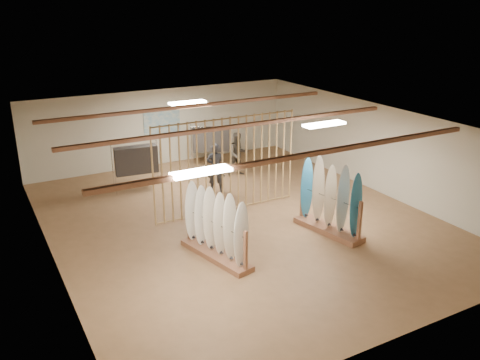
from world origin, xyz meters
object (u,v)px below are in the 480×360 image
rack_right (329,209)px  clothing_rack_a (136,160)px  rack_left (216,234)px  shopper_b (238,151)px  clothing_rack_b (211,139)px  shopper_a (216,165)px

rack_right → clothing_rack_a: size_ratio=1.36×
rack_left → rack_right: 3.27m
rack_left → rack_right: size_ratio=1.07×
rack_left → clothing_rack_a: rack_left is taller
rack_right → shopper_b: rack_right is taller
clothing_rack_b → shopper_b: bearing=-54.6°
clothing_rack_a → clothing_rack_b: (3.21, 1.16, -0.01)m
shopper_b → rack_left: bearing=-115.3°
shopper_a → clothing_rack_b: bearing=-83.6°
rack_right → clothing_rack_b: size_ratio=1.38×
rack_right → shopper_a: 4.36m
rack_left → shopper_b: size_ratio=1.31×
rack_right → shopper_b: 5.25m
clothing_rack_a → clothing_rack_b: 3.41m
clothing_rack_b → rack_right: bearing=-66.8°
rack_left → clothing_rack_b: 7.18m
shopper_a → rack_left: bearing=92.8°
clothing_rack_a → clothing_rack_b: bearing=25.5°
rack_right → shopper_b: (0.12, 5.25, 0.20)m
clothing_rack_b → shopper_b: size_ratio=0.89×
rack_left → shopper_a: size_ratio=1.25×
clothing_rack_a → shopper_b: 3.58m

